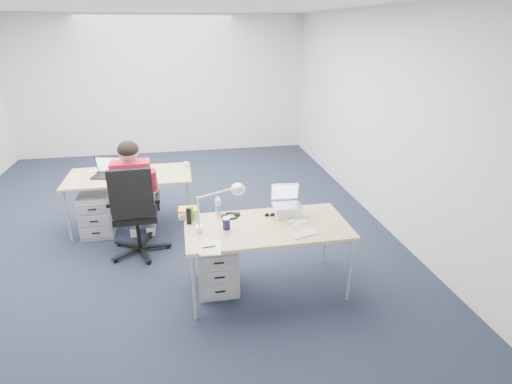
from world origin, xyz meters
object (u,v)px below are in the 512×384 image
seated_person (135,194)px  can_koozie (226,223)px  headphones (231,215)px  book_stack (188,212)px  desk_lamp (214,207)px  far_cup (186,165)px  desk_far (130,178)px  wireless_keyboard (304,234)px  bear_figurine (190,214)px  sunglasses (270,215)px  silver_laptop (287,202)px  cordless_phone (189,216)px  dark_laptop (106,167)px  water_bottle (218,206)px  drawer_pedestal_near (217,264)px  drawer_pedestal_far (98,213)px  office_chair (138,229)px  desk_near (267,230)px  computer_mouse (291,221)px

seated_person → can_koozie: bearing=-50.4°
headphones → book_stack: size_ratio=1.02×
desk_lamp → far_cup: bearing=114.8°
can_koozie → desk_far: bearing=121.5°
seated_person → wireless_keyboard: bearing=-40.1°
bear_figurine → sunglasses: 0.81m
desk_far → silver_laptop: 2.35m
cordless_phone → dark_laptop: size_ratio=0.48×
headphones → water_bottle: (-0.12, 0.08, 0.08)m
drawer_pedestal_near → water_bottle: 0.60m
drawer_pedestal_far → book_stack: 1.80m
sunglasses → wireless_keyboard: bearing=-62.3°
book_stack → silver_laptop: bearing=-9.9°
office_chair → dark_laptop: office_chair is taller
far_cup → water_bottle: bearing=-79.6°
drawer_pedestal_far → book_stack: (1.17, -1.27, 0.50)m
seated_person → desk_lamp: bearing=-53.9°
drawer_pedestal_far → drawer_pedestal_near: bearing=-46.6°
silver_laptop → far_cup: silver_laptop is taller
desk_near → seated_person: bearing=139.4°
desk_far → far_cup: 0.77m
office_chair → book_stack: bearing=-47.6°
drawer_pedestal_near → far_cup: bearing=97.4°
computer_mouse → cordless_phone: (-1.00, 0.16, 0.07)m
cordless_phone → dark_laptop: dark_laptop is taller
office_chair → dark_laptop: (-0.40, 0.77, 0.54)m
sunglasses → far_cup: size_ratio=1.25×
office_chair → book_stack: 0.98m
silver_laptop → seated_person: bearing=151.3°
cordless_phone → sunglasses: cordless_phone is taller
drawer_pedestal_far → computer_mouse: computer_mouse is taller
can_koozie → book_stack: size_ratio=0.58×
desk_near → desk_far: (-1.48, 1.76, 0.00)m
desk_near → wireless_keyboard: wireless_keyboard is taller
silver_laptop → computer_mouse: silver_laptop is taller
office_chair → wireless_keyboard: 2.10m
desk_near → far_cup: far_cup is taller
bear_figurine → desk_lamp: 0.36m
desk_lamp → dark_laptop: size_ratio=1.36×
headphones → desk_lamp: bearing=-138.1°
far_cup → drawer_pedestal_near: bearing=-82.6°
headphones → desk_lamp: (-0.19, -0.26, 0.22)m
office_chair → drawer_pedestal_near: size_ratio=2.07×
silver_laptop → can_koozie: 0.67m
headphones → far_cup: 1.69m
silver_laptop → drawer_pedestal_far: bearing=149.2°
wireless_keyboard → water_bottle: size_ratio=1.33×
can_koozie → desk_lamp: (-0.11, 0.00, 0.18)m
drawer_pedestal_far → wireless_keyboard: (2.23, -1.86, 0.46)m
desk_near → can_koozie: size_ratio=13.51×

